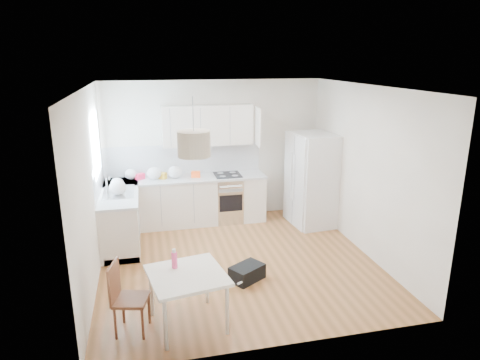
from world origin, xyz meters
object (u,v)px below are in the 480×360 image
(dining_chair, at_px, (131,298))
(dining_table, at_px, (187,279))
(refrigerator, at_px, (313,180))
(gym_bag, at_px, (247,273))

(dining_chair, bearing_deg, dining_table, 13.06)
(refrigerator, distance_m, gym_bag, 2.66)
(dining_table, xyz_separation_m, dining_chair, (-0.65, 0.01, -0.17))
(refrigerator, distance_m, dining_chair, 4.33)
(dining_chair, bearing_deg, refrigerator, 53.61)
(dining_table, bearing_deg, gym_bag, 32.77)
(dining_table, relative_size, gym_bag, 2.08)
(dining_table, height_order, dining_chair, dining_chair)
(dining_table, height_order, gym_bag, dining_table)
(dining_table, bearing_deg, refrigerator, 35.24)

